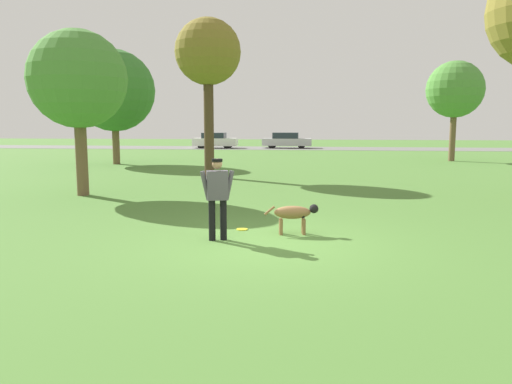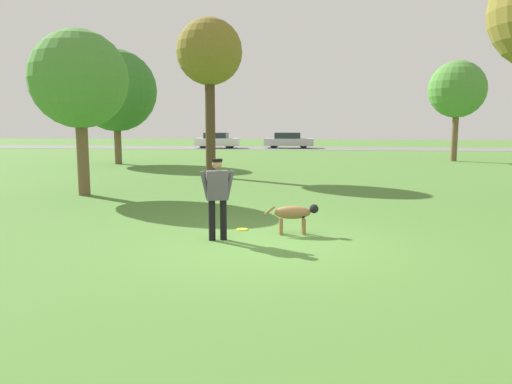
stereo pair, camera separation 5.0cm
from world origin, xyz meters
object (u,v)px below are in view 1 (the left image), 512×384
tree_near_left (78,80)px  tree_mid_center (208,54)px  person (217,193)px  tree_far_left (114,91)px  frisbee (242,229)px  dog (295,213)px  parked_car_white (215,141)px  tree_far_right (455,90)px  parked_car_silver (287,140)px

tree_near_left → tree_mid_center: (2.81, 5.72, 1.48)m
person → tree_near_left: 8.07m
tree_far_left → frisbee: bearing=-59.9°
person → dog: bearing=9.0°
tree_far_left → dog: bearing=-57.5°
tree_near_left → dog: bearing=-35.0°
frisbee → parked_car_white: parked_car_white is taller
tree_mid_center → person: bearing=-77.2°
frisbee → tree_far_right: 23.06m
tree_mid_center → tree_near_left: bearing=-116.1°
frisbee → parked_car_silver: 34.87m
tree_far_left → tree_near_left: 12.20m
tree_far_left → parked_car_silver: tree_far_left is taller
parked_car_white → tree_far_right: bearing=-39.3°
tree_near_left → parked_car_silver: bearing=81.3°
frisbee → parked_car_silver: size_ratio=0.06×
tree_near_left → tree_far_right: tree_far_right is taller
tree_mid_center → tree_far_right: 16.23m
tree_far_right → parked_car_silver: size_ratio=1.33×
dog → tree_far_left: tree_far_left is taller
dog → tree_far_left: (-10.45, 16.40, 3.54)m
person → tree_mid_center: tree_mid_center is taller
dog → parked_car_silver: (-2.13, 35.15, 0.26)m
dog → parked_car_silver: 35.22m
dog → tree_mid_center: 12.12m
frisbee → person: bearing=-108.1°
tree_near_left → tree_far_right: size_ratio=0.86×
person → parked_car_silver: (-0.69, 35.84, -0.23)m
tree_near_left → parked_car_silver: tree_near_left is taller
tree_mid_center → tree_far_right: size_ratio=1.11×
dog → tree_far_right: size_ratio=0.19×
tree_far_left → tree_near_left: (3.66, -11.64, -0.44)m
tree_near_left → parked_car_white: bearing=93.4°
dog → parked_car_white: 35.50m
tree_near_left → parked_car_white: size_ratio=1.29×
frisbee → tree_far_right: tree_far_right is taller
parked_car_white → parked_car_silver: bearing=5.5°
person → tree_mid_center: bearing=86.2°
parked_car_silver → parked_car_white: bearing=-173.8°
person → dog: 1.68m
tree_near_left → parked_car_silver: size_ratio=1.15×
person → frisbee: 1.38m
frisbee → tree_far_left: bearing=120.1°
frisbee → parked_car_silver: parked_car_silver is taller
tree_near_left → tree_far_left: bearing=107.5°
tree_far_right → tree_mid_center: bearing=-140.2°
person → tree_far_right: tree_far_right is taller
tree_far_right → frisbee: bearing=-115.0°
frisbee → tree_near_left: size_ratio=0.05×
frisbee → parked_car_silver: (-1.02, 34.85, 0.68)m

